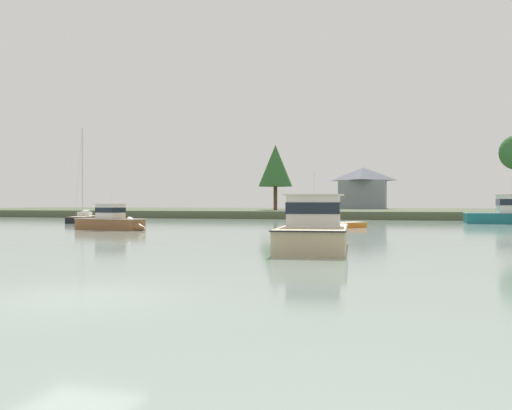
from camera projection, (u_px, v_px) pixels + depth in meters
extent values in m
plane|color=gray|center=(76.00, 297.00, 12.50)|extent=(400.00, 400.00, 0.00)
cube|color=#4C563D|center=(368.00, 212.00, 95.85)|extent=(162.77, 52.27, 1.03)
cube|color=orange|center=(347.00, 226.00, 47.91)|extent=(3.14, 3.53, 0.64)
cube|color=#C6B289|center=(347.00, 222.00, 47.91)|extent=(3.31, 3.71, 0.05)
cube|color=tan|center=(347.00, 223.00, 47.91)|extent=(1.05, 0.81, 0.03)
cube|color=tan|center=(314.00, 244.00, 25.54)|extent=(3.68, 8.24, 1.61)
cone|color=tan|center=(319.00, 239.00, 29.48)|extent=(2.81, 2.49, 2.60)
cube|color=black|center=(314.00, 227.00, 25.54)|extent=(3.81, 8.41, 0.05)
cube|color=silver|center=(314.00, 211.00, 25.46)|extent=(2.54, 2.64, 1.41)
cube|color=#19232D|center=(314.00, 208.00, 25.46)|extent=(2.59, 2.70, 0.51)
cube|color=beige|center=(314.00, 195.00, 25.46)|extent=(2.94, 2.97, 0.06)
cylinder|color=silver|center=(314.00, 183.00, 25.46)|extent=(0.03, 0.03, 1.05)
cube|color=black|center=(84.00, 221.00, 61.06)|extent=(4.34, 7.90, 1.10)
cube|color=#CCB78E|center=(84.00, 216.00, 61.05)|extent=(3.97, 7.39, 0.04)
cube|color=silver|center=(85.00, 214.00, 61.44)|extent=(1.73, 2.00, 0.46)
cylinder|color=silver|center=(82.00, 172.00, 60.43)|extent=(0.15, 0.15, 9.58)
cylinder|color=silver|center=(86.00, 211.00, 61.97)|extent=(1.11, 2.94, 0.12)
cylinder|color=silver|center=(86.00, 210.00, 61.97)|extent=(1.03, 2.66, 0.14)
cylinder|color=#999999|center=(79.00, 172.00, 58.89)|extent=(1.02, 2.92, 9.54)
cube|color=#196B70|center=(508.00, 221.00, 57.21)|extent=(8.42, 3.22, 1.75)
cube|color=silver|center=(508.00, 213.00, 57.21)|extent=(8.59, 3.34, 0.05)
cube|color=silver|center=(511.00, 204.00, 57.13)|extent=(2.63, 2.43, 1.81)
cube|color=#19232D|center=(511.00, 202.00, 57.13)|extent=(2.68, 2.48, 0.65)
cube|color=beige|center=(511.00, 195.00, 57.13)|extent=(2.95, 2.81, 0.06)
cylinder|color=silver|center=(511.00, 186.00, 57.13)|extent=(0.03, 0.03, 1.77)
cube|color=brown|center=(110.00, 227.00, 44.16)|extent=(5.95, 3.05, 1.39)
cone|color=brown|center=(138.00, 228.00, 42.83)|extent=(1.92, 1.98, 1.68)
cube|color=silver|center=(110.00, 219.00, 44.16)|extent=(6.08, 3.14, 0.05)
cube|color=silver|center=(110.00, 211.00, 44.12)|extent=(2.07, 1.84, 1.11)
cube|color=#19232D|center=(110.00, 210.00, 44.12)|extent=(2.11, 1.88, 0.40)
cube|color=beige|center=(110.00, 204.00, 44.12)|extent=(2.33, 2.12, 0.06)
cylinder|color=silver|center=(110.00, 198.00, 44.12)|extent=(0.03, 0.03, 0.95)
sphere|color=red|center=(336.00, 221.00, 63.62)|extent=(0.42, 0.42, 0.42)
torus|color=#333338|center=(336.00, 219.00, 63.61)|extent=(0.12, 0.12, 0.02)
cylinder|color=brown|center=(275.00, 190.00, 88.78)|extent=(0.60, 0.60, 6.25)
cone|color=#2D602D|center=(275.00, 166.00, 88.76)|extent=(5.40, 5.40, 6.61)
cube|color=gray|center=(363.00, 195.00, 106.10)|extent=(8.40, 9.28, 5.37)
pyramid|color=#565B66|center=(363.00, 174.00, 106.09)|extent=(9.07, 10.02, 2.52)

